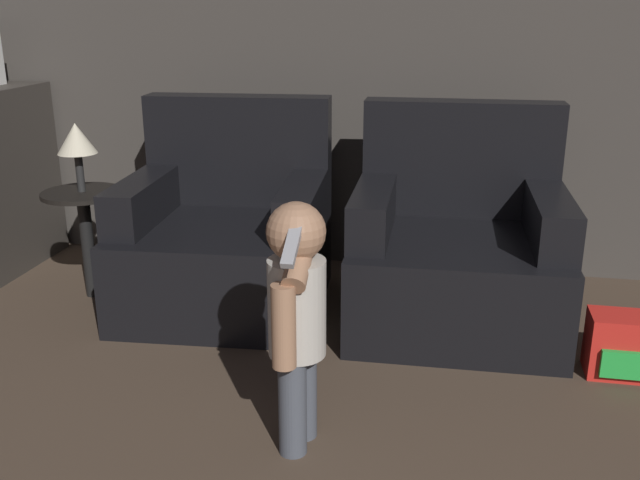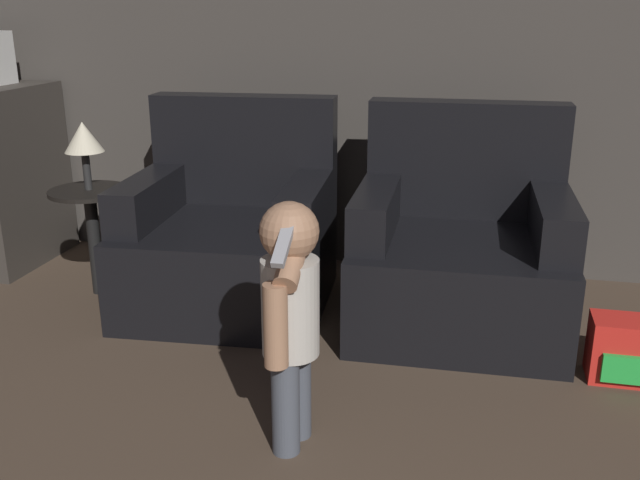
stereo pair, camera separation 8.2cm
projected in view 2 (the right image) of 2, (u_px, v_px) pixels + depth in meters
wall_back at (468, 16)px, 3.45m from camera, size 8.40×0.05×2.60m
armchair_left at (232, 237)px, 3.34m from camera, size 0.95×0.92×0.94m
armchair_right at (460, 253)px, 3.13m from camera, size 0.91×0.88×0.94m
person_toddler at (290, 308)px, 2.16m from camera, size 0.18×0.32×0.81m
toy_backpack at (624, 350)px, 2.68m from camera, size 0.25×0.19×0.24m
side_table at (91, 212)px, 3.40m from camera, size 0.38×0.38×0.52m
lamp at (83, 139)px, 3.29m from camera, size 0.18×0.18×0.32m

